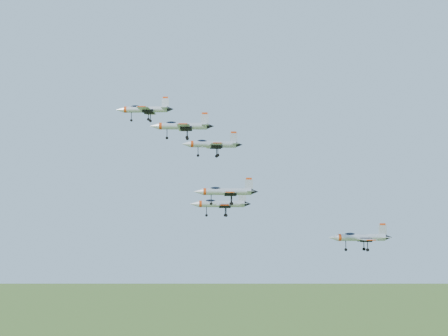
# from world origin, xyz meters

# --- Properties ---
(jet_lead) EXTENTS (13.34, 11.00, 3.57)m
(jet_lead) POSITION_xyz_m (-14.10, 13.78, 141.28)
(jet_lead) COLOR #B2B7C0
(jet_left_high) EXTENTS (12.13, 10.27, 3.28)m
(jet_left_high) POSITION_xyz_m (3.36, -1.46, 131.55)
(jet_left_high) COLOR #B2B7C0
(jet_right_high) EXTENTS (10.99, 9.17, 2.94)m
(jet_right_high) POSITION_xyz_m (0.66, -19.67, 132.77)
(jet_right_high) COLOR #B2B7C0
(jet_left_low) EXTENTS (12.74, 10.71, 3.42)m
(jet_left_low) POSITION_xyz_m (4.26, 4.97, 119.85)
(jet_left_low) COLOR #B2B7C0
(jet_right_low) EXTENTS (11.32, 9.49, 3.03)m
(jet_right_low) POSITION_xyz_m (7.69, -15.32, 121.79)
(jet_right_low) COLOR #B2B7C0
(jet_trail) EXTENTS (12.69, 10.68, 3.41)m
(jet_trail) POSITION_xyz_m (32.11, 1.14, 113.28)
(jet_trail) COLOR #B2B7C0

